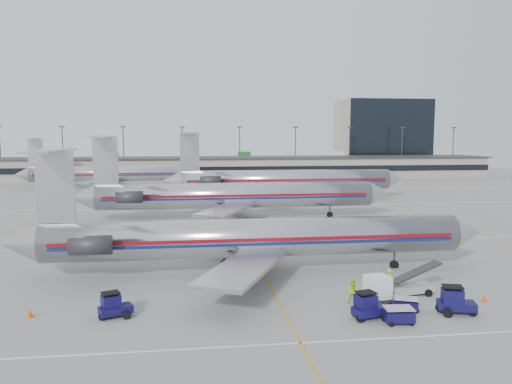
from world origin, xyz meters
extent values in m
plane|color=gray|center=(0.00, 0.00, 0.00)|extent=(260.00, 260.00, 0.00)
cube|color=silver|center=(0.00, 10.00, 0.01)|extent=(160.00, 0.15, 0.02)
cube|color=gray|center=(0.00, 98.00, 3.00)|extent=(160.00, 16.00, 6.00)
cube|color=black|center=(0.00, 89.90, 3.20)|extent=(160.00, 0.20, 1.60)
cube|color=#2D2D30|center=(0.00, 98.00, 6.10)|extent=(162.00, 17.00, 0.30)
cylinder|color=#38383D|center=(-63.00, 112.00, 7.50)|extent=(0.30, 0.30, 15.00)
cylinder|color=#38383D|center=(-45.00, 112.00, 7.50)|extent=(0.30, 0.30, 15.00)
cube|color=#2D2D30|center=(-45.00, 112.00, 15.10)|extent=(1.60, 0.40, 0.35)
cylinder|color=#38383D|center=(-27.00, 112.00, 7.50)|extent=(0.30, 0.30, 15.00)
cube|color=#2D2D30|center=(-27.00, 112.00, 15.10)|extent=(1.60, 0.40, 0.35)
cylinder|color=#38383D|center=(-9.00, 112.00, 7.50)|extent=(0.30, 0.30, 15.00)
cube|color=#2D2D30|center=(-9.00, 112.00, 15.10)|extent=(1.60, 0.40, 0.35)
cylinder|color=#38383D|center=(9.00, 112.00, 7.50)|extent=(0.30, 0.30, 15.00)
cube|color=#2D2D30|center=(9.00, 112.00, 15.10)|extent=(1.60, 0.40, 0.35)
cylinder|color=#38383D|center=(27.00, 112.00, 7.50)|extent=(0.30, 0.30, 15.00)
cube|color=#2D2D30|center=(27.00, 112.00, 15.10)|extent=(1.60, 0.40, 0.35)
cylinder|color=#38383D|center=(45.00, 112.00, 7.50)|extent=(0.30, 0.30, 15.00)
cube|color=#2D2D30|center=(45.00, 112.00, 15.10)|extent=(1.60, 0.40, 0.35)
cylinder|color=#38383D|center=(63.00, 112.00, 7.50)|extent=(0.30, 0.30, 15.00)
cube|color=#2D2D30|center=(63.00, 112.00, 15.10)|extent=(1.60, 0.40, 0.35)
cylinder|color=#38383D|center=(81.00, 112.00, 7.50)|extent=(0.30, 0.30, 15.00)
cube|color=#2D2D30|center=(81.00, 112.00, 15.10)|extent=(1.60, 0.40, 0.35)
cube|color=tan|center=(62.00, 128.00, 12.50)|extent=(30.00, 20.00, 25.00)
cylinder|color=#BCBCC0|center=(-0.58, -2.42, 3.25)|extent=(37.17, 3.44, 3.44)
cone|color=#BCBCC0|center=(19.49, -2.42, 3.25)|extent=(2.97, 3.44, 3.44)
cone|color=#A9A9AD|center=(-20.84, -2.42, 3.25)|extent=(3.35, 3.44, 3.44)
cube|color=maroon|center=(-0.58, -4.15, 3.39)|extent=(35.31, 0.05, 0.33)
cube|color=navy|center=(-0.58, -4.15, 3.02)|extent=(35.31, 0.05, 0.26)
cube|color=#A9A9AD|center=(-2.44, 4.09, 2.32)|extent=(8.64, 12.60, 0.30)
cube|color=#A9A9AD|center=(-2.44, -8.92, 2.32)|extent=(8.64, 12.60, 0.30)
cube|color=#A9A9AD|center=(-17.77, -2.42, 8.13)|extent=(3.16, 0.23, 6.32)
cube|color=#A9A9AD|center=(-18.05, -2.42, 11.10)|extent=(2.23, 9.76, 0.17)
cylinder|color=#2D2D30|center=(-14.52, 0.23, 3.53)|extent=(3.35, 1.58, 1.58)
cylinder|color=#2D2D30|center=(-14.52, -5.07, 3.53)|extent=(3.35, 1.58, 1.58)
cylinder|color=#2D2D30|center=(12.43, -2.42, 0.77)|extent=(0.19, 0.19, 1.53)
cylinder|color=#2D2D30|center=(-3.37, -4.65, 0.77)|extent=(0.19, 0.19, 1.53)
cylinder|color=#2D2D30|center=(-3.37, -0.19, 0.77)|extent=(0.19, 0.19, 1.53)
cylinder|color=black|center=(12.43, -2.42, 0.33)|extent=(0.84, 0.28, 0.84)
cylinder|color=#BCBCC0|center=(0.33, 27.23, 3.56)|extent=(40.72, 3.77, 3.77)
cone|color=#BCBCC0|center=(22.32, 27.23, 3.56)|extent=(3.26, 3.77, 3.77)
cone|color=#A9A9AD|center=(-21.86, 27.23, 3.56)|extent=(3.66, 3.77, 3.77)
cube|color=maroon|center=(0.33, 25.34, 3.72)|extent=(38.68, 0.05, 0.36)
cube|color=navy|center=(0.33, 25.34, 3.31)|extent=(38.68, 0.05, 0.29)
cube|color=#A9A9AD|center=(-1.70, 34.36, 2.54)|extent=(9.47, 13.80, 0.33)
cube|color=#A9A9AD|center=(-1.70, 20.11, 2.54)|extent=(9.47, 13.80, 0.33)
cube|color=#A9A9AD|center=(-18.50, 27.23, 8.91)|extent=(3.46, 0.25, 6.92)
cube|color=#A9A9AD|center=(-18.80, 27.23, 12.16)|extent=(2.44, 10.69, 0.18)
cylinder|color=#2D2D30|center=(-14.94, 30.14, 3.87)|extent=(3.66, 1.73, 1.73)
cylinder|color=#2D2D30|center=(-14.94, 24.33, 3.87)|extent=(3.66, 1.73, 1.73)
cylinder|color=#2D2D30|center=(14.58, 27.23, 0.84)|extent=(0.20, 0.20, 1.68)
cylinder|color=#2D2D30|center=(-2.72, 24.79, 0.84)|extent=(0.20, 0.20, 1.68)
cylinder|color=#2D2D30|center=(-2.72, 29.68, 0.84)|extent=(0.20, 0.20, 1.68)
cylinder|color=black|center=(14.58, 27.23, 0.36)|extent=(0.92, 0.31, 0.92)
cylinder|color=#BCBCC0|center=(12.19, 49.49, 3.76)|extent=(40.83, 3.98, 3.98)
cone|color=#BCBCC0|center=(34.32, 49.49, 3.76)|extent=(3.44, 3.98, 3.98)
cone|color=#A9A9AD|center=(-10.16, 49.49, 3.76)|extent=(3.87, 3.98, 3.98)
cube|color=maroon|center=(12.19, 47.50, 3.92)|extent=(38.79, 0.05, 0.38)
cube|color=navy|center=(12.19, 47.50, 3.49)|extent=(38.79, 0.05, 0.30)
cube|color=#A9A9AD|center=(10.04, 57.01, 2.69)|extent=(9.99, 14.57, 0.34)
cube|color=#A9A9AD|center=(10.04, 41.97, 2.69)|extent=(9.99, 14.57, 0.34)
cube|color=#A9A9AD|center=(-6.62, 49.49, 9.40)|extent=(3.65, 0.27, 7.31)
cube|color=#A9A9AD|center=(-6.94, 49.49, 12.84)|extent=(2.58, 11.28, 0.19)
cylinder|color=#2D2D30|center=(-2.86, 52.56, 4.08)|extent=(3.87, 1.83, 1.83)
cylinder|color=#2D2D30|center=(-2.86, 46.43, 4.08)|extent=(3.87, 1.83, 1.83)
cylinder|color=#2D2D30|center=(26.16, 49.49, 0.89)|extent=(0.21, 0.21, 1.77)
cylinder|color=#2D2D30|center=(8.96, 46.91, 0.89)|extent=(0.21, 0.21, 1.77)
cylinder|color=#2D2D30|center=(8.96, 52.07, 0.89)|extent=(0.21, 0.21, 1.77)
cylinder|color=black|center=(26.16, 49.49, 0.38)|extent=(0.97, 0.32, 0.97)
cylinder|color=#BCBCC0|center=(-24.81, 74.76, 3.43)|extent=(37.22, 3.62, 3.62)
cone|color=#BCBCC0|center=(-4.64, 74.76, 3.43)|extent=(3.13, 3.62, 3.62)
cone|color=#A9A9AD|center=(-45.19, 74.76, 3.43)|extent=(3.53, 3.62, 3.62)
cube|color=maroon|center=(-24.81, 72.94, 3.58)|extent=(35.36, 0.05, 0.34)
cube|color=navy|center=(-24.81, 72.94, 3.18)|extent=(35.36, 0.05, 0.27)
cube|color=#A9A9AD|center=(-26.77, 81.62, 2.45)|extent=(9.11, 13.28, 0.31)
cube|color=#A9A9AD|center=(-26.77, 67.91, 2.45)|extent=(9.11, 13.28, 0.31)
cube|color=#A9A9AD|center=(-41.96, 74.76, 8.57)|extent=(3.33, 0.24, 6.66)
cube|color=#A9A9AD|center=(-42.25, 74.76, 11.71)|extent=(2.35, 10.28, 0.18)
cylinder|color=#2D2D30|center=(-38.53, 77.56, 3.72)|extent=(3.53, 1.67, 1.67)
cylinder|color=#2D2D30|center=(-38.53, 71.97, 3.72)|extent=(3.53, 1.67, 1.67)
cylinder|color=#2D2D30|center=(-12.08, 74.76, 0.81)|extent=(0.20, 0.20, 1.62)
cylinder|color=#2D2D30|center=(-27.75, 72.41, 0.81)|extent=(0.20, 0.20, 1.62)
cylinder|color=#2D2D30|center=(-27.75, 77.12, 0.81)|extent=(0.20, 0.20, 1.62)
cylinder|color=black|center=(-12.08, 74.76, 0.34)|extent=(0.88, 0.29, 0.88)
cube|color=#0D0A3B|center=(-11.61, -12.19, 0.55)|extent=(2.45, 1.90, 0.50)
cube|color=#0D0A3B|center=(-11.91, -12.19, 1.14)|extent=(1.50, 1.40, 0.90)
cube|color=black|center=(-11.91, -12.19, 1.74)|extent=(1.43, 1.33, 0.08)
cylinder|color=black|center=(-10.81, -11.70, 0.28)|extent=(0.56, 0.18, 0.56)
cylinder|color=black|center=(-10.81, -12.69, 0.28)|extent=(0.56, 0.18, 0.56)
cylinder|color=black|center=(-12.40, -11.70, 0.28)|extent=(0.56, 0.18, 0.56)
cylinder|color=black|center=(-12.40, -12.69, 0.28)|extent=(0.56, 0.18, 0.56)
cube|color=#0D0A3B|center=(5.53, -14.74, 0.59)|extent=(2.56, 1.69, 0.53)
cube|color=#0D0A3B|center=(5.21, -14.74, 1.23)|extent=(1.49, 1.33, 0.96)
cube|color=black|center=(5.21, -14.74, 1.87)|extent=(1.43, 1.27, 0.09)
cylinder|color=black|center=(6.39, -14.20, 0.30)|extent=(0.60, 0.19, 0.60)
cylinder|color=black|center=(6.39, -15.27, 0.30)|extent=(0.60, 0.19, 0.60)
cylinder|color=black|center=(4.68, -14.20, 0.30)|extent=(0.60, 0.19, 0.60)
cylinder|color=black|center=(4.68, -15.27, 0.30)|extent=(0.60, 0.19, 0.60)
cube|color=#0D0A3B|center=(11.83, -14.61, 0.62)|extent=(2.74, 1.89, 0.57)
cube|color=#0D0A3B|center=(11.49, -14.61, 1.30)|extent=(1.62, 1.47, 1.02)
cube|color=black|center=(11.49, -14.61, 1.99)|extent=(1.55, 1.40, 0.09)
cylinder|color=black|center=(12.74, -14.04, 0.32)|extent=(0.64, 0.20, 0.64)
cylinder|color=black|center=(12.74, -15.18, 0.32)|extent=(0.64, 0.20, 0.64)
cylinder|color=black|center=(10.92, -14.04, 0.32)|extent=(0.64, 0.20, 0.64)
cylinder|color=black|center=(10.92, -15.18, 0.32)|extent=(0.64, 0.20, 0.64)
cube|color=#0D0A3B|center=(7.11, -15.72, 0.54)|extent=(1.97, 1.42, 0.69)
cube|color=#9B9B9B|center=(7.11, -15.72, 1.04)|extent=(1.97, 1.42, 0.06)
cylinder|color=black|center=(7.81, -15.17, 0.18)|extent=(0.36, 0.14, 0.36)
cylinder|color=black|center=(7.81, -16.26, 0.18)|extent=(0.36, 0.14, 0.36)
cylinder|color=black|center=(6.42, -15.17, 0.18)|extent=(0.36, 0.14, 0.36)
cylinder|color=black|center=(6.42, -16.26, 0.18)|extent=(0.36, 0.14, 0.36)
cube|color=#0D0A3B|center=(8.59, -13.57, 0.48)|extent=(1.97, 1.70, 0.61)
cube|color=#9B9B9B|center=(8.59, -13.57, 0.92)|extent=(1.97, 1.70, 0.05)
cylinder|color=black|center=(9.21, -13.09, 0.16)|extent=(0.31, 0.12, 0.31)
cylinder|color=black|center=(9.21, -14.05, 0.16)|extent=(0.31, 0.12, 0.31)
cylinder|color=black|center=(7.98, -13.09, 0.16)|extent=(0.31, 0.12, 0.31)
cylinder|color=black|center=(7.98, -14.05, 0.16)|extent=(0.31, 0.12, 0.31)
cube|color=#2D2D30|center=(7.21, -11.69, 0.27)|extent=(2.25, 2.00, 0.33)
cube|color=silver|center=(7.21, -11.69, 1.25)|extent=(1.91, 1.83, 1.63)
cylinder|color=black|center=(7.97, -11.03, 0.13)|extent=(0.26, 0.13, 0.26)
cylinder|color=black|center=(7.97, -12.34, 0.13)|extent=(0.26, 0.13, 0.26)
cylinder|color=black|center=(6.45, -11.03, 0.13)|extent=(0.26, 0.13, 0.26)
cylinder|color=black|center=(6.45, -12.34, 0.13)|extent=(0.26, 0.13, 0.26)
cube|color=#9B9B9B|center=(10.25, -10.15, 0.51)|extent=(4.24, 2.14, 0.56)
cube|color=#2D2D30|center=(10.93, -10.15, 1.80)|extent=(4.22, 1.70, 1.45)
cylinder|color=black|center=(11.71, -9.53, 0.28)|extent=(0.56, 0.18, 0.56)
cylinder|color=black|center=(11.71, -10.76, 0.28)|extent=(0.56, 0.18, 0.56)
cylinder|color=black|center=(8.79, -9.53, 0.28)|extent=(0.56, 0.18, 0.56)
cylinder|color=black|center=(8.79, -10.76, 0.28)|extent=(0.56, 0.18, 0.56)
imported|color=#BDF016|center=(9.12, -9.40, 0.95)|extent=(0.78, 0.83, 1.90)
imported|color=#B2DB14|center=(5.46, -11.51, 0.91)|extent=(0.89, 0.70, 1.81)
cone|color=#DD4407|center=(15.21, -12.57, 0.29)|extent=(0.45, 0.45, 0.58)
cone|color=#DD4407|center=(-17.45, -11.48, 0.31)|extent=(0.48, 0.48, 0.63)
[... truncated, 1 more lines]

